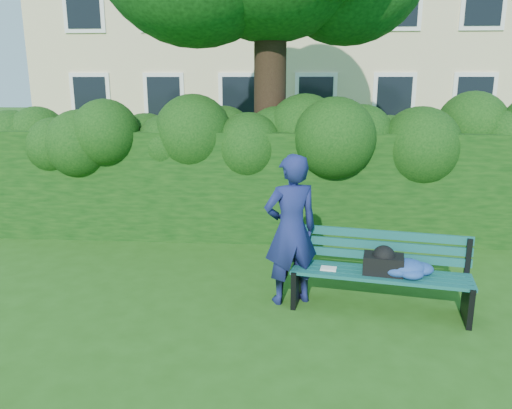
{
  "coord_description": "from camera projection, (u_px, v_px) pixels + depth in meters",
  "views": [
    {
      "loc": [
        0.47,
        -5.99,
        2.62
      ],
      "look_at": [
        0.0,
        0.6,
        0.95
      ],
      "focal_mm": 35.0,
      "sensor_mm": 36.0,
      "label": 1
    }
  ],
  "objects": [
    {
      "name": "park_bench",
      "position": [
        387.0,
        269.0,
        5.71
      ],
      "size": [
        2.08,
        0.91,
        0.89
      ],
      "rotation": [
        0.0,
        0.0,
        -0.18
      ],
      "color": "#0E4645",
      "rests_on": "ground"
    },
    {
      "name": "man_reading",
      "position": [
        291.0,
        230.0,
        5.83
      ],
      "size": [
        0.77,
        0.64,
        1.8
      ],
      "primitive_type": "imported",
      "rotation": [
        0.0,
        0.0,
        3.5
      ],
      "color": "navy",
      "rests_on": "ground"
    },
    {
      "name": "hedge",
      "position": [
        263.0,
        184.0,
        8.37
      ],
      "size": [
        10.0,
        1.0,
        1.8
      ],
      "color": "black",
      "rests_on": "ground"
    },
    {
      "name": "ground",
      "position": [
        253.0,
        287.0,
        6.46
      ],
      "size": [
        80.0,
        80.0,
        0.0
      ],
      "primitive_type": "plane",
      "color": "#255415",
      "rests_on": "ground"
    }
  ]
}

